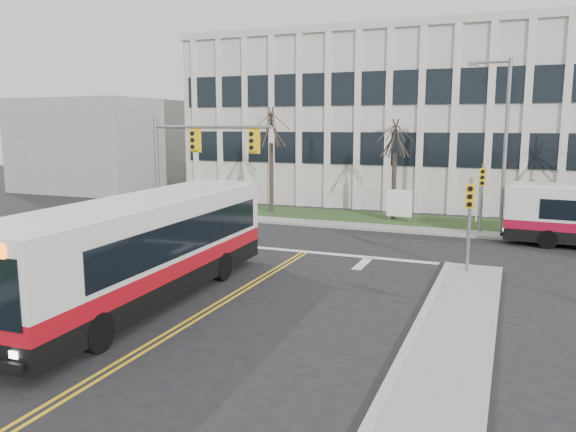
% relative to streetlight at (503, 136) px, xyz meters
% --- Properties ---
extents(ground, '(120.00, 120.00, 0.00)m').
position_rel_streetlight_xyz_m(ground, '(-8.03, -16.20, -5.19)').
color(ground, black).
rests_on(ground, ground).
extents(sidewalk_east, '(2.00, 26.00, 0.14)m').
position_rel_streetlight_xyz_m(sidewalk_east, '(-0.53, -21.20, -5.12)').
color(sidewalk_east, '#9E9B93').
rests_on(sidewalk_east, ground).
extents(sidewalk_cross, '(44.00, 1.60, 0.14)m').
position_rel_streetlight_xyz_m(sidewalk_cross, '(-3.03, -1.00, -5.12)').
color(sidewalk_cross, '#9E9B93').
rests_on(sidewalk_cross, ground).
extents(building_lawn, '(44.00, 5.00, 0.12)m').
position_rel_streetlight_xyz_m(building_lawn, '(-3.03, 1.80, -5.13)').
color(building_lawn, '#29481E').
rests_on(building_lawn, ground).
extents(office_building, '(40.00, 16.00, 12.00)m').
position_rel_streetlight_xyz_m(office_building, '(-3.03, 13.80, 0.81)').
color(office_building, silver).
rests_on(office_building, ground).
extents(building_annex, '(12.00, 12.00, 8.00)m').
position_rel_streetlight_xyz_m(building_annex, '(-34.03, 9.80, -1.19)').
color(building_annex, '#9E9B93').
rests_on(building_annex, ground).
extents(mast_arm_signal, '(6.11, 0.38, 6.20)m').
position_rel_streetlight_xyz_m(mast_arm_signal, '(-13.65, -9.04, -0.94)').
color(mast_arm_signal, slate).
rests_on(mast_arm_signal, ground).
extents(signal_pole_near, '(0.34, 0.39, 3.80)m').
position_rel_streetlight_xyz_m(signal_pole_near, '(-0.83, -9.30, -2.69)').
color(signal_pole_near, slate).
rests_on(signal_pole_near, ground).
extents(signal_pole_far, '(0.34, 0.39, 3.80)m').
position_rel_streetlight_xyz_m(signal_pole_far, '(-0.83, -0.80, -2.69)').
color(signal_pole_far, slate).
rests_on(signal_pole_far, ground).
extents(streetlight, '(2.15, 0.25, 9.20)m').
position_rel_streetlight_xyz_m(streetlight, '(0.00, 0.00, 0.00)').
color(streetlight, slate).
rests_on(streetlight, ground).
extents(directory_sign, '(1.50, 0.12, 2.00)m').
position_rel_streetlight_xyz_m(directory_sign, '(-5.53, 1.30, -4.02)').
color(directory_sign, slate).
rests_on(directory_sign, ground).
extents(tree_left, '(1.80, 1.80, 7.70)m').
position_rel_streetlight_xyz_m(tree_left, '(-14.03, 1.80, 0.32)').
color(tree_left, '#42352B').
rests_on(tree_left, ground).
extents(tree_mid, '(1.80, 1.80, 6.82)m').
position_rel_streetlight_xyz_m(tree_mid, '(-6.03, 2.00, -0.31)').
color(tree_mid, '#42352B').
rests_on(tree_mid, ground).
extents(bus_main, '(3.27, 12.80, 3.39)m').
position_rel_streetlight_xyz_m(bus_main, '(-10.42, -16.87, -3.50)').
color(bus_main, silver).
rests_on(bus_main, ground).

